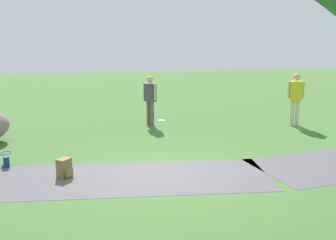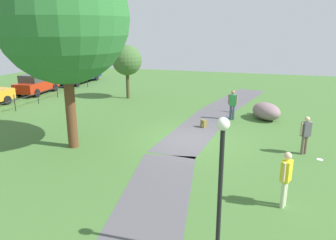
% 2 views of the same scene
% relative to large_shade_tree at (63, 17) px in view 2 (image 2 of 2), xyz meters
% --- Properties ---
extents(ground_plane, '(48.00, 48.00, 0.00)m').
position_rel_large_shade_tree_xyz_m(ground_plane, '(2.31, -4.58, -5.42)').
color(ground_plane, '#436D32').
extents(footpath_segment_near, '(8.23, 3.29, 0.01)m').
position_rel_large_shade_tree_xyz_m(footpath_segment_near, '(-3.73, -4.93, -5.42)').
color(footpath_segment_near, '#555258').
rests_on(footpath_segment_near, ground).
extents(footpath_segment_mid, '(8.16, 2.84, 0.01)m').
position_rel_large_shade_tree_xyz_m(footpath_segment_mid, '(4.21, -4.70, -5.42)').
color(footpath_segment_mid, '#555258').
rests_on(footpath_segment_mid, ground).
extents(footpath_segment_far, '(8.27, 3.88, 0.01)m').
position_rel_large_shade_tree_xyz_m(footpath_segment_far, '(12.09, -5.96, -5.42)').
color(footpath_segment_far, '#555258').
rests_on(footpath_segment_far, ground).
extents(large_shade_tree, '(5.30, 5.30, 8.09)m').
position_rel_large_shade_tree_xyz_m(large_shade_tree, '(0.00, 0.00, 0.00)').
color(large_shade_tree, brown).
rests_on(large_shade_tree, ground).
extents(young_tree_near_path, '(2.13, 2.13, 3.83)m').
position_rel_large_shade_tree_xyz_m(young_tree_near_path, '(10.07, 1.73, -2.69)').
color(young_tree_near_path, '#444022').
rests_on(young_tree_near_path, ground).
extents(lamp_post, '(0.28, 0.28, 3.32)m').
position_rel_large_shade_tree_xyz_m(lamp_post, '(-5.40, -7.09, -3.36)').
color(lamp_post, black).
rests_on(lamp_post, ground).
extents(lawn_boulder, '(2.32, 2.16, 0.95)m').
position_rel_large_shade_tree_xyz_m(lawn_boulder, '(6.98, -8.03, -4.95)').
color(lawn_boulder, gray).
rests_on(lawn_boulder, ground).
extents(woman_with_handbag, '(0.24, 0.52, 1.68)m').
position_rel_large_shade_tree_xyz_m(woman_with_handbag, '(6.41, -6.18, -4.45)').
color(woman_with_handbag, '#3E4E62').
rests_on(woman_with_handbag, ground).
extents(man_near_boulder, '(0.49, 0.35, 1.70)m').
position_rel_large_shade_tree_xyz_m(man_near_boulder, '(-2.64, -8.61, -4.44)').
color(man_near_boulder, beige).
rests_on(man_near_boulder, ground).
extents(passerby_on_path, '(0.41, 0.44, 1.61)m').
position_rel_large_shade_tree_xyz_m(passerby_on_path, '(1.95, -9.58, -4.50)').
color(passerby_on_path, brown).
rests_on(passerby_on_path, ground).
extents(handbag_on_grass, '(0.33, 0.34, 0.31)m').
position_rel_large_shade_tree_xyz_m(handbag_on_grass, '(5.82, -5.95, -5.28)').
color(handbag_on_grass, navy).
rests_on(handbag_on_grass, ground).
extents(backpack_by_boulder, '(0.34, 0.34, 0.40)m').
position_rel_large_shade_tree_xyz_m(backpack_by_boulder, '(8.02, -7.45, -5.23)').
color(backpack_by_boulder, gray).
rests_on(backpack_by_boulder, ground).
extents(spare_backpack_on_lawn, '(0.35, 0.35, 0.40)m').
position_rel_large_shade_tree_xyz_m(spare_backpack_on_lawn, '(4.47, -4.92, -5.23)').
color(spare_backpack_on_lawn, olive).
rests_on(spare_backpack_on_lawn, ground).
extents(frisbee_on_grass, '(0.25, 0.25, 0.02)m').
position_rel_large_shade_tree_xyz_m(frisbee_on_grass, '(1.47, -10.15, -5.41)').
color(frisbee_on_grass, white).
rests_on(frisbee_on_grass, ground).
extents(parked_suv_orange, '(3.99, 1.89, 1.56)m').
position_rel_large_shade_tree_xyz_m(parked_suv_orange, '(9.57, 9.21, -4.62)').
color(parked_suv_orange, '#B12710').
rests_on(parked_suv_orange, ground).
extents(delivery_van, '(5.75, 2.73, 2.30)m').
position_rel_large_shade_tree_xyz_m(delivery_van, '(15.00, 9.16, -4.16)').
color(delivery_van, navy).
rests_on(delivery_van, ground).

